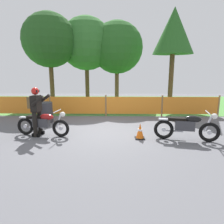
# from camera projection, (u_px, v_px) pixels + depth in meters

# --- Properties ---
(ground) EXTENTS (24.00, 24.00, 0.02)m
(ground) POSITION_uv_depth(u_px,v_px,m) (103.00, 132.00, 7.68)
(ground) COLOR #5B5B60
(grass_verge) EXTENTS (24.00, 7.43, 0.01)m
(grass_verge) POSITION_uv_depth(u_px,v_px,m) (108.00, 104.00, 13.79)
(grass_verge) COLOR #4C8C3D
(grass_verge) RESTS_ON ground
(barrier_fence) EXTENTS (11.10, 0.08, 1.05)m
(barrier_fence) POSITION_uv_depth(u_px,v_px,m) (106.00, 105.00, 10.04)
(barrier_fence) COLOR olive
(barrier_fence) RESTS_ON ground
(tree_leftmost) EXTENTS (3.35, 3.35, 5.73)m
(tree_leftmost) POSITION_uv_depth(u_px,v_px,m) (49.00, 40.00, 12.69)
(tree_leftmost) COLOR brown
(tree_leftmost) RESTS_ON ground
(tree_near_left) EXTENTS (3.56, 3.56, 5.76)m
(tree_near_left) POSITION_uv_depth(u_px,v_px,m) (86.00, 44.00, 13.84)
(tree_near_left) COLOR brown
(tree_near_left) RESTS_ON ground
(tree_near_right) EXTENTS (3.53, 3.53, 5.49)m
(tree_near_right) POSITION_uv_depth(u_px,v_px,m) (117.00, 48.00, 13.96)
(tree_near_right) COLOR brown
(tree_near_right) RESTS_ON ground
(tree_rightmost) EXTENTS (2.33, 2.33, 5.73)m
(tree_rightmost) POSITION_uv_depth(u_px,v_px,m) (174.00, 32.00, 11.67)
(tree_rightmost) COLOR brown
(tree_rightmost) RESTS_ON ground
(motorcycle_lead) EXTENTS (1.93, 0.64, 0.92)m
(motorcycle_lead) POSITION_uv_depth(u_px,v_px,m) (43.00, 123.00, 7.09)
(motorcycle_lead) COLOR black
(motorcycle_lead) RESTS_ON ground
(motorcycle_trailing) EXTENTS (2.04, 0.72, 0.98)m
(motorcycle_trailing) POSITION_uv_depth(u_px,v_px,m) (187.00, 126.00, 6.62)
(motorcycle_trailing) COLOR black
(motorcycle_trailing) RESTS_ON ground
(rider_lead) EXTENTS (0.73, 0.61, 1.69)m
(rider_lead) POSITION_uv_depth(u_px,v_px,m) (36.00, 109.00, 7.02)
(rider_lead) COLOR black
(rider_lead) RESTS_ON ground
(traffic_cone) EXTENTS (0.32, 0.32, 0.53)m
(traffic_cone) POSITION_uv_depth(u_px,v_px,m) (140.00, 131.00, 6.83)
(traffic_cone) COLOR black
(traffic_cone) RESTS_ON ground
(spare_drum) EXTENTS (0.58, 0.58, 0.88)m
(spare_drum) POSITION_uv_depth(u_px,v_px,m) (46.00, 112.00, 8.94)
(spare_drum) COLOR #2D2D33
(spare_drum) RESTS_ON ground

